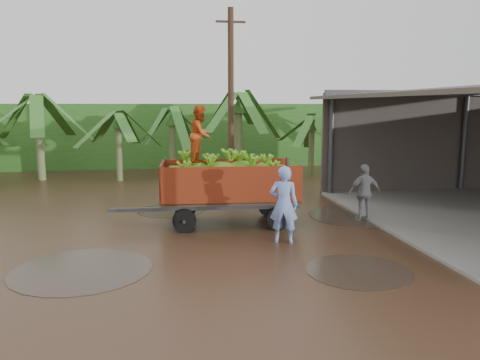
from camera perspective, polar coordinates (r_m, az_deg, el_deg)
name	(u,v)px	position (r m, az deg, el deg)	size (l,w,h in m)	color
ground	(210,242)	(12.35, -3.62, -7.50)	(100.00, 100.00, 0.00)	black
hedge_north	(150,135)	(27.85, -10.93, 5.40)	(22.00, 3.00, 3.60)	#2D661E
banana_trailer	(228,183)	(13.89, -1.47, -0.35)	(5.62, 2.18, 3.53)	#B23519
man_blue	(284,205)	(12.07, 5.35, -3.00)	(0.73, 0.48, 2.01)	#7B98E0
man_grey	(365,192)	(14.87, 14.94, -1.48)	(1.02, 0.43, 1.75)	slate
utility_pole	(231,100)	(19.39, -1.12, 9.74)	(1.20, 0.24, 7.36)	#47301E
banana_plants	(54,148)	(19.49, -21.68, 3.63)	(24.63, 20.53, 4.46)	#2D661E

